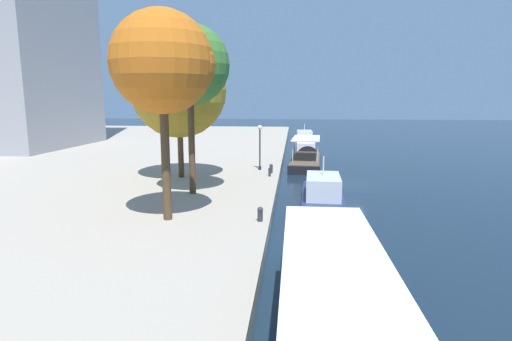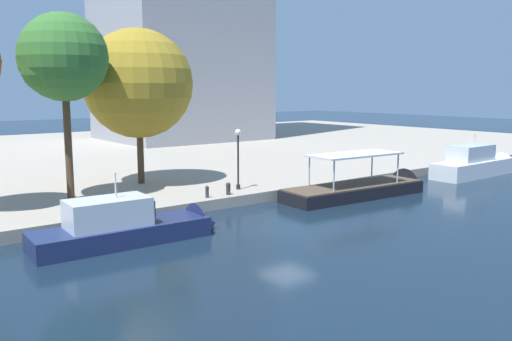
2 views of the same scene
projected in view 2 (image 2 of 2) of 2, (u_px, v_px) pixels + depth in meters
The scene contains 10 objects.
ground_plane at pixel (287, 228), 27.09m from camera, with size 220.00×220.00×0.00m, color #142333.
dock_promenade at pixel (70, 157), 52.99m from camera, with size 120.00×55.00×0.65m, color #A39989.
motor_yacht_1 at pixel (133, 230), 24.73m from camera, with size 9.20×2.84×4.29m.
tour_boat_2 at pixel (365, 191), 35.49m from camera, with size 11.77×3.60×4.05m.
motor_yacht_3 at pixel (478, 166), 43.79m from camera, with size 10.39×2.59×4.23m.
mooring_bollard_1 at pixel (228, 188), 32.41m from camera, with size 0.30×0.30×0.78m.
mooring_bollard_2 at pixel (207, 191), 31.53m from camera, with size 0.23×0.23×0.73m.
lamp_post at pixel (238, 152), 33.88m from camera, with size 0.41×0.41×3.91m.
tree_0 at pixel (135, 79), 35.44m from camera, with size 7.35×7.35×10.49m.
tree_2 at pixel (62, 60), 30.03m from camera, with size 5.04×5.04×10.76m.
Camera 2 is at (-17.38, -19.83, 7.07)m, focal length 37.02 mm.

